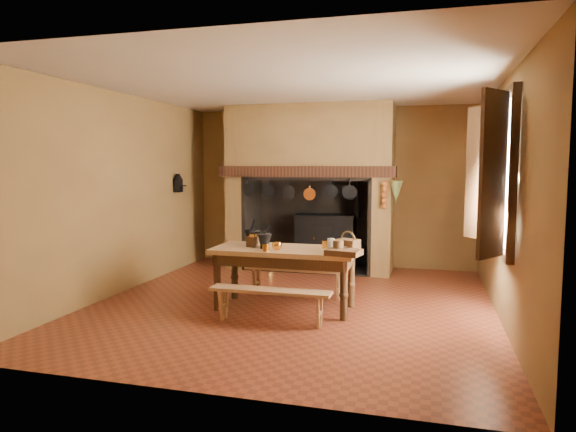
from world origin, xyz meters
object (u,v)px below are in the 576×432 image
object	(u,v)px
iron_range	(326,240)
coffee_grinder	(253,241)
work_table	(285,258)
bench_front	(270,298)
mixing_bowl	(347,247)
wicker_basket	(348,244)

from	to	relation	value
iron_range	coffee_grinder	xyz separation A→B (m)	(-0.41, -2.71, 0.36)
work_table	bench_front	bearing A→B (deg)	-90.00
work_table	bench_front	xyz separation A→B (m)	(0.00, -0.63, -0.35)
iron_range	bench_front	distance (m)	3.33
mixing_bowl	iron_range	bearing A→B (deg)	106.04
iron_range	coffee_grinder	world-z (taller)	iron_range
coffee_grinder	mixing_bowl	world-z (taller)	coffee_grinder
iron_range	work_table	distance (m)	2.71
mixing_bowl	coffee_grinder	bearing A→B (deg)	-177.93
iron_range	coffee_grinder	size ratio (longest dim) A/B	7.94
coffee_grinder	iron_range	bearing A→B (deg)	103.14
iron_range	wicker_basket	bearing A→B (deg)	-73.86
bench_front	coffee_grinder	xyz separation A→B (m)	(-0.41, 0.62, 0.55)
coffee_grinder	wicker_basket	xyz separation A→B (m)	(1.20, -0.01, 0.00)
iron_range	mixing_bowl	distance (m)	2.80
work_table	coffee_grinder	xyz separation A→B (m)	(-0.41, -0.01, 0.20)
iron_range	wicker_basket	distance (m)	2.86
mixing_bowl	wicker_basket	distance (m)	0.07
work_table	coffee_grinder	bearing A→B (deg)	-178.75
work_table	mixing_bowl	distance (m)	0.78
work_table	mixing_bowl	world-z (taller)	mixing_bowl
bench_front	mixing_bowl	distance (m)	1.13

